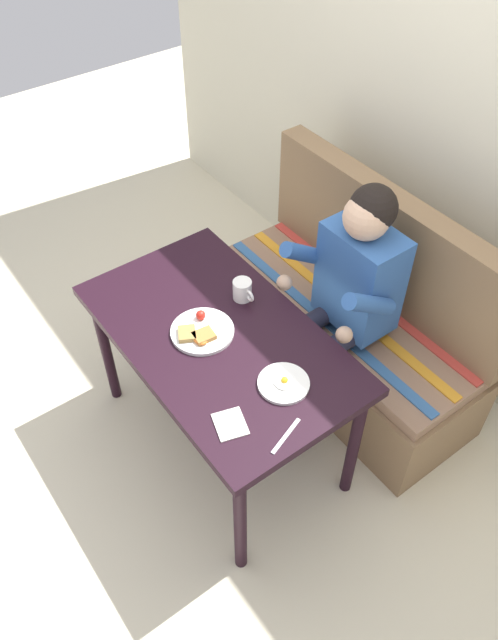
% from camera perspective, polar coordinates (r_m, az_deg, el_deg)
% --- Properties ---
extents(ground_plane, '(8.00, 8.00, 0.00)m').
position_cam_1_polar(ground_plane, '(3.07, -2.29, -10.61)').
color(ground_plane, beige).
extents(back_wall, '(4.40, 0.10, 2.60)m').
position_cam_1_polar(back_wall, '(2.89, 19.07, 17.74)').
color(back_wall, beige).
rests_on(back_wall, ground).
extents(table, '(1.20, 0.70, 0.73)m').
position_cam_1_polar(table, '(2.55, -2.71, -2.56)').
color(table, black).
rests_on(table, ground).
extents(couch, '(1.44, 0.56, 1.00)m').
position_cam_1_polar(couch, '(3.13, 9.08, -0.17)').
color(couch, '#826445').
rests_on(couch, ground).
extents(person, '(0.45, 0.61, 1.21)m').
position_cam_1_polar(person, '(2.70, 8.91, 2.96)').
color(person, '#305BA1').
rests_on(person, ground).
extents(plate_breakfast, '(0.25, 0.25, 0.05)m').
position_cam_1_polar(plate_breakfast, '(2.49, -4.38, -1.04)').
color(plate_breakfast, white).
rests_on(plate_breakfast, table).
extents(plate_eggs, '(0.19, 0.19, 0.04)m').
position_cam_1_polar(plate_eggs, '(2.32, 3.17, -5.75)').
color(plate_eggs, white).
rests_on(plate_eggs, table).
extents(coffee_mug, '(0.12, 0.08, 0.09)m').
position_cam_1_polar(coffee_mug, '(2.60, -0.58, 2.77)').
color(coffee_mug, white).
rests_on(coffee_mug, table).
extents(napkin, '(0.15, 0.14, 0.01)m').
position_cam_1_polar(napkin, '(2.22, -1.72, -9.45)').
color(napkin, silver).
rests_on(napkin, table).
extents(fork, '(0.07, 0.17, 0.00)m').
position_cam_1_polar(fork, '(2.19, 3.38, -10.48)').
color(fork, silver).
rests_on(fork, table).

